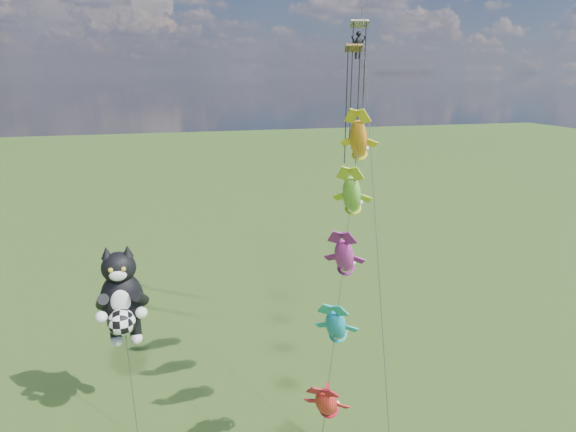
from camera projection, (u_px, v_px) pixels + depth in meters
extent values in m
cylinder|color=black|center=(131.00, 383.00, 26.71)|extent=(0.41, 2.68, 5.01)
ellipsoid|color=black|center=(123.00, 301.00, 26.99)|extent=(2.63, 2.25, 3.49)
ellipsoid|color=black|center=(119.00, 268.00, 26.30)|extent=(2.05, 1.90, 1.77)
cone|color=black|center=(106.00, 253.00, 25.91)|extent=(0.68, 0.68, 0.65)
cone|color=black|center=(128.00, 251.00, 26.16)|extent=(0.68, 0.68, 0.65)
ellipsoid|color=white|center=(118.00, 275.00, 25.68)|extent=(0.97, 0.57, 0.63)
ellipsoid|color=white|center=(121.00, 302.00, 26.14)|extent=(1.14, 0.55, 1.44)
sphere|color=gold|center=(111.00, 270.00, 25.43)|extent=(0.26, 0.26, 0.26)
sphere|color=gold|center=(124.00, 269.00, 25.59)|extent=(0.26, 0.26, 0.26)
sphere|color=white|center=(101.00, 317.00, 25.76)|extent=(0.65, 0.65, 0.65)
sphere|color=white|center=(141.00, 313.00, 26.25)|extent=(0.65, 0.65, 0.65)
sphere|color=white|center=(116.00, 341.00, 27.38)|extent=(0.70, 0.70, 0.70)
sphere|color=white|center=(136.00, 338.00, 27.63)|extent=(0.70, 0.70, 0.70)
sphere|color=white|center=(121.00, 322.00, 25.77)|extent=(1.47, 1.47, 1.47)
cylinder|color=black|center=(341.00, 284.00, 23.15)|extent=(7.60, 13.92, 18.53)
ellipsoid|color=red|center=(326.00, 402.00, 21.07)|extent=(2.06, 2.70, 2.77)
ellipsoid|color=blue|center=(336.00, 325.00, 22.39)|extent=(2.06, 2.70, 2.77)
ellipsoid|color=#D83394|center=(344.00, 256.00, 23.71)|extent=(2.06, 2.70, 2.77)
ellipsoid|color=green|center=(352.00, 194.00, 25.03)|extent=(2.06, 2.70, 2.77)
ellipsoid|color=red|center=(359.00, 139.00, 26.35)|extent=(2.06, 2.70, 2.77)
cylinder|color=black|center=(374.00, 204.00, 26.90)|extent=(4.15, 16.59, 23.99)
cube|color=green|center=(354.00, 48.00, 29.70)|extent=(1.16, 0.81, 0.50)
cylinder|color=black|center=(346.00, 109.00, 30.66)|extent=(0.08, 0.08, 7.33)
cylinder|color=black|center=(357.00, 108.00, 30.84)|extent=(0.08, 0.08, 7.33)
cube|color=#231BB7|center=(360.00, 24.00, 32.18)|extent=(1.32, 0.90, 0.53)
cylinder|color=black|center=(351.00, 85.00, 33.20)|extent=(0.08, 0.08, 7.91)
cylinder|color=black|center=(363.00, 85.00, 33.40)|extent=(0.08, 0.08, 7.91)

